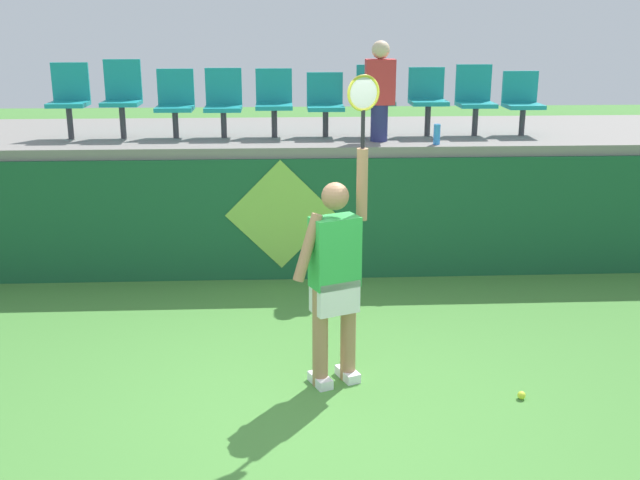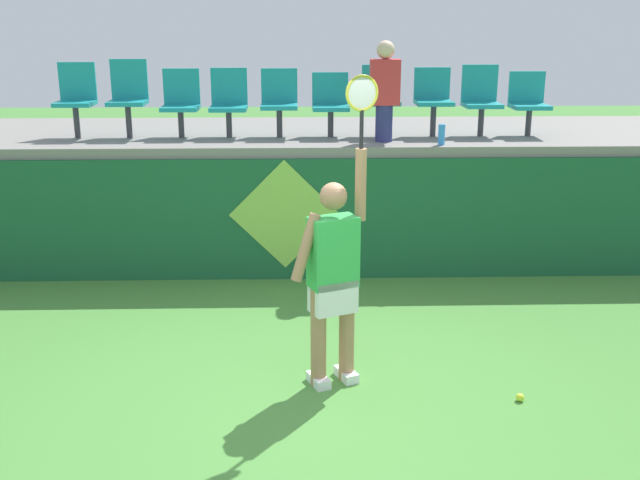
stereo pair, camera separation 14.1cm
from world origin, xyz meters
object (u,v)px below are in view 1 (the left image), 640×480
(tennis_ball, at_px, (521,395))
(stadium_chair_8, at_px, (475,97))
(stadium_chair_1, at_px, (122,95))
(water_bottle, at_px, (437,134))
(stadium_chair_6, at_px, (375,96))
(spectator_0, at_px, (380,89))
(stadium_chair_3, at_px, (223,101))
(tennis_player, at_px, (335,273))
(stadium_chair_0, at_px, (69,97))
(stadium_chair_7, at_px, (427,97))
(stadium_chair_9, at_px, (522,100))
(stadium_chair_5, at_px, (325,102))
(stadium_chair_4, at_px, (274,100))
(stadium_chair_2, at_px, (175,101))

(tennis_ball, height_order, stadium_chair_8, stadium_chair_8)
(stadium_chair_1, bearing_deg, water_bottle, -10.86)
(water_bottle, bearing_deg, stadium_chair_6, 132.23)
(stadium_chair_6, xyz_separation_m, spectator_0, (-0.00, -0.43, 0.13))
(tennis_ball, bearing_deg, stadium_chair_3, 123.74)
(tennis_player, bearing_deg, stadium_chair_8, 60.87)
(stadium_chair_0, xyz_separation_m, stadium_chair_1, (0.62, 0.00, 0.02))
(stadium_chair_1, bearing_deg, stadium_chair_3, -0.10)
(stadium_chair_7, height_order, stadium_chair_9, stadium_chair_7)
(stadium_chair_1, distance_m, stadium_chair_8, 4.27)
(stadium_chair_0, distance_m, stadium_chair_9, 5.48)
(stadium_chair_7, distance_m, spectator_0, 0.79)
(stadium_chair_8, xyz_separation_m, stadium_chair_9, (0.59, -0.01, -0.04))
(stadium_chair_8, relative_size, stadium_chair_9, 1.11)
(stadium_chair_5, relative_size, stadium_chair_8, 0.90)
(stadium_chair_1, xyz_separation_m, stadium_chair_4, (1.81, -0.01, -0.07))
(tennis_ball, xyz_separation_m, stadium_chair_3, (-2.60, 3.89, 1.94))
(tennis_player, distance_m, spectator_0, 3.36)
(stadium_chair_7, bearing_deg, stadium_chair_4, 179.87)
(stadium_chair_2, bearing_deg, stadium_chair_1, 179.68)
(stadium_chair_7, bearing_deg, water_bottle, -90.60)
(stadium_chair_5, bearing_deg, stadium_chair_3, 179.70)
(water_bottle, height_order, stadium_chair_4, stadium_chair_4)
(stadium_chair_2, height_order, stadium_chair_7, stadium_chair_7)
(tennis_ball, relative_size, stadium_chair_3, 0.08)
(stadium_chair_3, distance_m, stadium_chair_5, 1.23)
(stadium_chair_0, height_order, stadium_chair_3, stadium_chair_0)
(tennis_player, distance_m, stadium_chair_8, 4.14)
(stadium_chair_7, height_order, spectator_0, spectator_0)
(spectator_0, bearing_deg, stadium_chair_5, 144.62)
(stadium_chair_6, distance_m, stadium_chair_9, 1.82)
(tennis_ball, xyz_separation_m, water_bottle, (-0.13, 3.19, 1.62))
(tennis_player, height_order, tennis_ball, tennis_player)
(stadium_chair_1, height_order, stadium_chair_4, stadium_chair_1)
(stadium_chair_0, distance_m, stadium_chair_7, 4.31)
(stadium_chair_7, distance_m, stadium_chair_8, 0.59)
(tennis_player, xyz_separation_m, water_bottle, (1.36, 2.80, 0.69))
(stadium_chair_8, bearing_deg, stadium_chair_9, -0.62)
(stadium_chair_0, bearing_deg, tennis_player, -50.00)
(stadium_chair_7, bearing_deg, tennis_ball, -88.26)
(stadium_chair_3, xyz_separation_m, stadium_chair_6, (1.84, -0.00, 0.05))
(stadium_chair_0, xyz_separation_m, stadium_chair_4, (2.44, -0.00, -0.05))
(stadium_chair_3, distance_m, stadium_chair_4, 0.61)
(stadium_chair_0, bearing_deg, stadium_chair_7, -0.10)
(tennis_player, height_order, stadium_chair_8, tennis_player)
(tennis_player, relative_size, stadium_chair_4, 3.15)
(stadium_chair_1, distance_m, spectator_0, 3.08)
(stadium_chair_1, bearing_deg, tennis_ball, -45.67)
(stadium_chair_2, distance_m, stadium_chair_6, 2.42)
(stadium_chair_1, bearing_deg, stadium_chair_8, -0.03)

